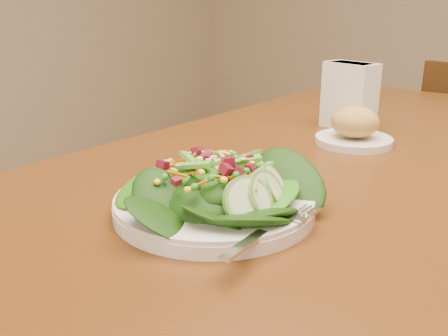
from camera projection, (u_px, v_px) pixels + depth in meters
The scene contains 4 objects.
dining_table at pixel (386, 211), 0.89m from camera, with size 0.90×1.40×0.75m.
salad_plate at pixel (219, 194), 0.62m from camera, with size 0.26×0.25×0.07m.
bread_plate at pixel (354, 129), 0.93m from camera, with size 0.14×0.14×0.07m.
napkin_holder at pixel (350, 94), 1.03m from camera, with size 0.11×0.08×0.14m.
Camera 1 is at (0.29, -0.82, 1.01)m, focal length 40.00 mm.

